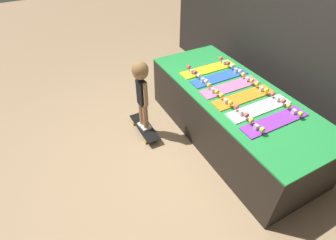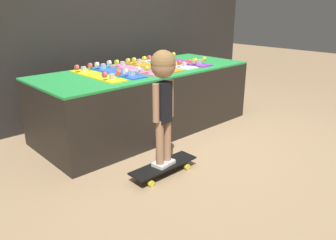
# 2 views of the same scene
# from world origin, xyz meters

# --- Properties ---
(ground_plane) EXTENTS (16.00, 16.00, 0.00)m
(ground_plane) POSITION_xyz_m (0.00, 0.00, 0.00)
(ground_plane) COLOR #9E7F5B
(back_wall) EXTENTS (5.44, 0.10, 2.38)m
(back_wall) POSITION_xyz_m (0.00, 1.45, 1.19)
(back_wall) COLOR black
(back_wall) RESTS_ON ground_plane
(display_rack) EXTENTS (2.43, 1.00, 0.70)m
(display_rack) POSITION_xyz_m (0.00, 0.59, 0.35)
(display_rack) COLOR black
(display_rack) RESTS_ON ground_plane
(skateboard_yellow_on_rack) EXTENTS (0.18, 0.78, 0.09)m
(skateboard_yellow_on_rack) POSITION_xyz_m (-0.60, 0.61, 0.72)
(skateboard_yellow_on_rack) COLOR yellow
(skateboard_yellow_on_rack) RESTS_ON display_rack
(skateboard_blue_on_rack) EXTENTS (0.18, 0.78, 0.09)m
(skateboard_blue_on_rack) POSITION_xyz_m (-0.36, 0.61, 0.72)
(skateboard_blue_on_rack) COLOR blue
(skateboard_blue_on_rack) RESTS_ON display_rack
(skateboard_pink_on_rack) EXTENTS (0.18, 0.78, 0.09)m
(skateboard_pink_on_rack) POSITION_xyz_m (-0.12, 0.59, 0.72)
(skateboard_pink_on_rack) COLOR pink
(skateboard_pink_on_rack) RESTS_ON display_rack
(skateboard_orange_on_rack) EXTENTS (0.18, 0.78, 0.09)m
(skateboard_orange_on_rack) POSITION_xyz_m (0.12, 0.59, 0.72)
(skateboard_orange_on_rack) COLOR orange
(skateboard_orange_on_rack) RESTS_ON display_rack
(skateboard_white_on_rack) EXTENTS (0.18, 0.78, 0.09)m
(skateboard_white_on_rack) POSITION_xyz_m (0.36, 0.60, 0.72)
(skateboard_white_on_rack) COLOR white
(skateboard_white_on_rack) RESTS_ON display_rack
(skateboard_purple_on_rack) EXTENTS (0.18, 0.78, 0.09)m
(skateboard_purple_on_rack) POSITION_xyz_m (0.60, 0.59, 0.72)
(skateboard_purple_on_rack) COLOR purple
(skateboard_purple_on_rack) RESTS_ON display_rack
(skateboard_on_floor) EXTENTS (0.63, 0.19, 0.09)m
(skateboard_on_floor) POSITION_xyz_m (-0.60, -0.36, 0.07)
(skateboard_on_floor) COLOR black
(skateboard_on_floor) RESTS_ON ground_plane
(child) EXTENTS (0.23, 0.19, 0.96)m
(child) POSITION_xyz_m (-0.60, -0.36, 0.76)
(child) COLOR silver
(child) RESTS_ON skateboard_on_floor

